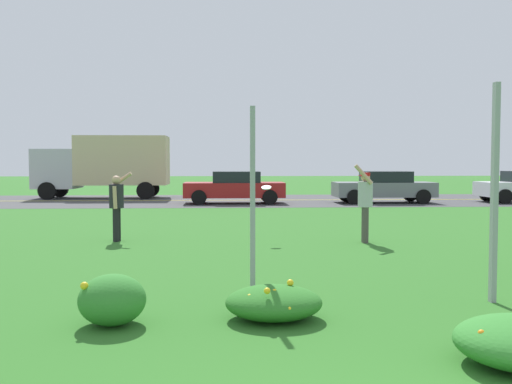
{
  "coord_description": "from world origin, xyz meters",
  "views": [
    {
      "loc": [
        -1.29,
        -2.47,
        1.89
      ],
      "look_at": [
        -0.64,
        9.38,
        1.27
      ],
      "focal_mm": 40.56,
      "sensor_mm": 36.0,
      "label": 1
    }
  ],
  "objects_px": {
    "person_thrower_dark_shirt": "(117,202)",
    "frisbee_white": "(266,188)",
    "sign_post_near_path": "(253,201)",
    "car_red_center_right": "(235,187)",
    "car_gray_center_left": "(384,187)",
    "sign_post_by_roadside": "(494,193)",
    "person_catcher_red_cap_gray_shirt": "(365,200)",
    "box_truck_silver": "(105,163)"
  },
  "relations": [
    {
      "from": "person_catcher_red_cap_gray_shirt",
      "to": "car_gray_center_left",
      "type": "xyz_separation_m",
      "value": [
        4.03,
        12.8,
        -0.26
      ]
    },
    {
      "from": "sign_post_near_path",
      "to": "box_truck_silver",
      "type": "height_order",
      "value": "box_truck_silver"
    },
    {
      "from": "car_gray_center_left",
      "to": "box_truck_silver",
      "type": "relative_size",
      "value": 0.67
    },
    {
      "from": "person_catcher_red_cap_gray_shirt",
      "to": "box_truck_silver",
      "type": "bearing_deg",
      "value": 119.03
    },
    {
      "from": "sign_post_near_path",
      "to": "car_red_center_right",
      "type": "height_order",
      "value": "sign_post_near_path"
    },
    {
      "from": "box_truck_silver",
      "to": "sign_post_by_roadside",
      "type": "bearing_deg",
      "value": -66.79
    },
    {
      "from": "frisbee_white",
      "to": "box_truck_silver",
      "type": "height_order",
      "value": "box_truck_silver"
    },
    {
      "from": "person_thrower_dark_shirt",
      "to": "car_gray_center_left",
      "type": "bearing_deg",
      "value": 51.15
    },
    {
      "from": "sign_post_by_roadside",
      "to": "person_catcher_red_cap_gray_shirt",
      "type": "bearing_deg",
      "value": 93.26
    },
    {
      "from": "sign_post_near_path",
      "to": "box_truck_silver",
      "type": "xyz_separation_m",
      "value": [
        -6.53,
        22.13,
        0.47
      ]
    },
    {
      "from": "sign_post_near_path",
      "to": "sign_post_by_roadside",
      "type": "xyz_separation_m",
      "value": [
        3.21,
        -0.58,
        0.14
      ]
    },
    {
      "from": "sign_post_by_roadside",
      "to": "frisbee_white",
      "type": "bearing_deg",
      "value": 113.39
    },
    {
      "from": "person_thrower_dark_shirt",
      "to": "frisbee_white",
      "type": "xyz_separation_m",
      "value": [
        3.54,
        -0.27,
        0.35
      ]
    },
    {
      "from": "person_thrower_dark_shirt",
      "to": "person_catcher_red_cap_gray_shirt",
      "type": "height_order",
      "value": "person_catcher_red_cap_gray_shirt"
    },
    {
      "from": "person_catcher_red_cap_gray_shirt",
      "to": "sign_post_by_roadside",
      "type": "bearing_deg",
      "value": -86.74
    },
    {
      "from": "sign_post_by_roadside",
      "to": "person_thrower_dark_shirt",
      "type": "height_order",
      "value": "sign_post_by_roadside"
    },
    {
      "from": "box_truck_silver",
      "to": "person_catcher_red_cap_gray_shirt",
      "type": "bearing_deg",
      "value": -60.97
    },
    {
      "from": "frisbee_white",
      "to": "sign_post_near_path",
      "type": "bearing_deg",
      "value": -96.19
    },
    {
      "from": "person_catcher_red_cap_gray_shirt",
      "to": "car_red_center_right",
      "type": "xyz_separation_m",
      "value": [
        -2.81,
        12.8,
        -0.26
      ]
    },
    {
      "from": "frisbee_white",
      "to": "box_truck_silver",
      "type": "distance_m",
      "value": 18.13
    },
    {
      "from": "person_catcher_red_cap_gray_shirt",
      "to": "person_thrower_dark_shirt",
      "type": "bearing_deg",
      "value": 174.51
    },
    {
      "from": "person_catcher_red_cap_gray_shirt",
      "to": "car_red_center_right",
      "type": "distance_m",
      "value": 13.11
    },
    {
      "from": "person_thrower_dark_shirt",
      "to": "sign_post_by_roadside",
      "type": "bearing_deg",
      "value": -45.71
    },
    {
      "from": "person_thrower_dark_shirt",
      "to": "box_truck_silver",
      "type": "bearing_deg",
      "value": 102.32
    },
    {
      "from": "sign_post_by_roadside",
      "to": "car_red_center_right",
      "type": "height_order",
      "value": "sign_post_by_roadside"
    },
    {
      "from": "person_thrower_dark_shirt",
      "to": "car_gray_center_left",
      "type": "xyz_separation_m",
      "value": [
        9.86,
        12.24,
        -0.19
      ]
    },
    {
      "from": "sign_post_near_path",
      "to": "person_catcher_red_cap_gray_shirt",
      "type": "height_order",
      "value": "sign_post_near_path"
    },
    {
      "from": "sign_post_near_path",
      "to": "person_catcher_red_cap_gray_shirt",
      "type": "bearing_deg",
      "value": 60.89
    },
    {
      "from": "sign_post_near_path",
      "to": "person_catcher_red_cap_gray_shirt",
      "type": "relative_size",
      "value": 1.45
    },
    {
      "from": "car_gray_center_left",
      "to": "car_red_center_right",
      "type": "height_order",
      "value": "same"
    },
    {
      "from": "frisbee_white",
      "to": "car_gray_center_left",
      "type": "bearing_deg",
      "value": 63.21
    },
    {
      "from": "sign_post_near_path",
      "to": "person_catcher_red_cap_gray_shirt",
      "type": "distance_m",
      "value": 5.93
    },
    {
      "from": "person_catcher_red_cap_gray_shirt",
      "to": "car_gray_center_left",
      "type": "distance_m",
      "value": 13.43
    },
    {
      "from": "frisbee_white",
      "to": "box_truck_silver",
      "type": "relative_size",
      "value": 0.04
    },
    {
      "from": "car_red_center_right",
      "to": "box_truck_silver",
      "type": "relative_size",
      "value": 0.67
    },
    {
      "from": "sign_post_near_path",
      "to": "frisbee_white",
      "type": "xyz_separation_m",
      "value": [
        0.59,
        5.46,
        -0.05
      ]
    },
    {
      "from": "car_gray_center_left",
      "to": "sign_post_near_path",
      "type": "bearing_deg",
      "value": -111.03
    },
    {
      "from": "person_thrower_dark_shirt",
      "to": "frisbee_white",
      "type": "bearing_deg",
      "value": -4.33
    },
    {
      "from": "sign_post_near_path",
      "to": "car_red_center_right",
      "type": "relative_size",
      "value": 0.59
    },
    {
      "from": "person_thrower_dark_shirt",
      "to": "person_catcher_red_cap_gray_shirt",
      "type": "distance_m",
      "value": 5.86
    },
    {
      "from": "frisbee_white",
      "to": "car_gray_center_left",
      "type": "relative_size",
      "value": 0.05
    },
    {
      "from": "car_gray_center_left",
      "to": "car_red_center_right",
      "type": "relative_size",
      "value": 1.0
    }
  ]
}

